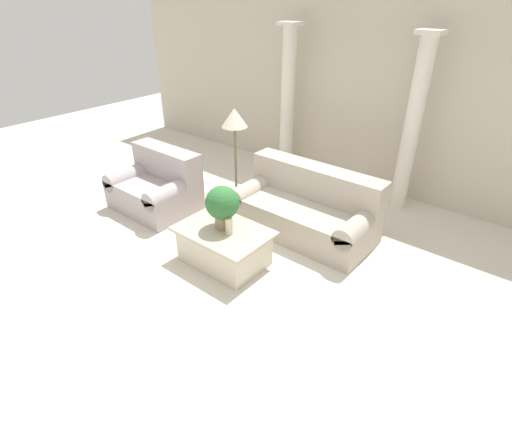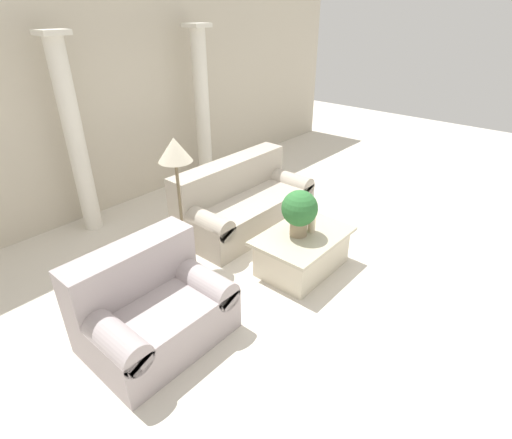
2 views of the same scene
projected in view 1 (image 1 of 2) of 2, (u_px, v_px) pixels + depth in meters
The scene contains 10 objects.
ground_plane at pixel (241, 249), 5.25m from camera, with size 16.00×16.00×0.00m, color silver.
wall_back at pixel (357, 88), 6.37m from camera, with size 10.00×0.06×3.20m.
sofa_long at pixel (305, 208), 5.49m from camera, with size 1.96×0.93×0.89m.
loveseat at pixel (157, 186), 6.11m from camera, with size 1.25×0.93×0.89m.
coffee_table at pixel (224, 246), 4.90m from camera, with size 1.12×0.77×0.47m.
potted_plant at pixel (222, 204), 4.68m from camera, with size 0.40×0.40×0.54m.
pillar_candle at pixel (229, 226), 4.65m from camera, with size 0.09×0.09×0.21m.
floor_lamp at pixel (234, 123), 5.55m from camera, with size 0.37×0.37×1.56m.
column_left at pixel (288, 102), 6.84m from camera, with size 0.33×0.33×2.53m.
column_right at pixel (412, 125), 5.65m from camera, with size 0.33×0.33×2.53m.
Camera 1 is at (2.91, -3.24, 2.98)m, focal length 28.00 mm.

